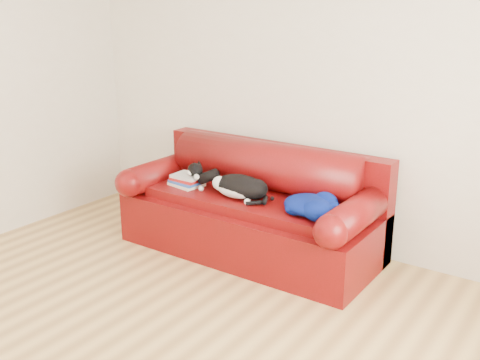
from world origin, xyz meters
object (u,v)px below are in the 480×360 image
object	(u,v)px
cat	(239,187)
blanket	(312,205)
sofa_base	(250,224)
book_stack	(187,180)

from	to	relation	value
cat	blanket	xyz separation A→B (m)	(0.64, 0.02, -0.02)
sofa_base	book_stack	distance (m)	0.66
cat	blanket	distance (m)	0.64
cat	blanket	size ratio (longest dim) A/B	1.26
sofa_base	book_stack	size ratio (longest dim) A/B	7.05
book_stack	blanket	distance (m)	1.18
book_stack	blanket	size ratio (longest dim) A/B	0.58
blanket	cat	bearing A→B (deg)	-177.87
blanket	book_stack	bearing A→B (deg)	-179.15
book_stack	cat	size ratio (longest dim) A/B	0.46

